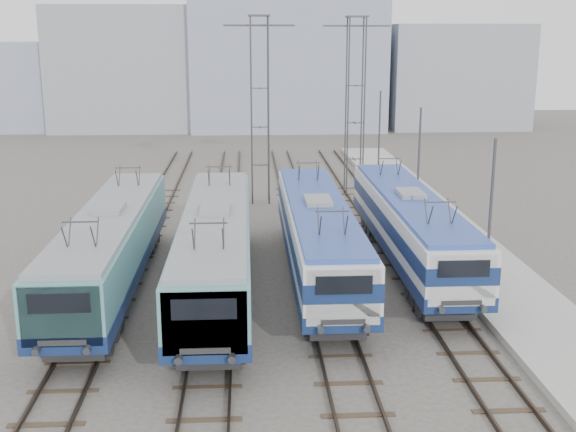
{
  "coord_description": "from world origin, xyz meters",
  "views": [
    {
      "loc": [
        -0.92,
        -24.89,
        10.84
      ],
      "look_at": [
        0.95,
        7.0,
        2.79
      ],
      "focal_mm": 45.0,
      "sensor_mm": 36.0,
      "label": 1
    }
  ],
  "objects_px": {
    "catenary_tower_west": "(260,102)",
    "mast_mid": "(418,171)",
    "locomotive_center_left": "(216,246)",
    "locomotive_center_right": "(318,232)",
    "locomotive_far_left": "(110,244)",
    "catenary_tower_east": "(355,98)",
    "locomotive_far_right": "(410,223)",
    "mast_front": "(489,227)",
    "mast_rear": "(379,140)"
  },
  "relations": [
    {
      "from": "locomotive_center_left",
      "to": "locomotive_center_right",
      "type": "relative_size",
      "value": 1.03
    },
    {
      "from": "locomotive_center_right",
      "to": "catenary_tower_east",
      "type": "xyz_separation_m",
      "value": [
        4.25,
        17.9,
        4.41
      ]
    },
    {
      "from": "locomotive_far_right",
      "to": "mast_rear",
      "type": "height_order",
      "value": "mast_rear"
    },
    {
      "from": "mast_front",
      "to": "locomotive_center_right",
      "type": "bearing_deg",
      "value": 147.12
    },
    {
      "from": "locomotive_far_left",
      "to": "locomotive_far_right",
      "type": "bearing_deg",
      "value": 10.97
    },
    {
      "from": "locomotive_center_left",
      "to": "locomotive_center_right",
      "type": "xyz_separation_m",
      "value": [
        4.5,
        1.88,
        -0.01
      ]
    },
    {
      "from": "locomotive_center_right",
      "to": "locomotive_center_left",
      "type": "bearing_deg",
      "value": -157.33
    },
    {
      "from": "locomotive_far_left",
      "to": "mast_mid",
      "type": "distance_m",
      "value": 17.87
    },
    {
      "from": "locomotive_far_right",
      "to": "mast_mid",
      "type": "bearing_deg",
      "value": 73.98
    },
    {
      "from": "locomotive_far_right",
      "to": "mast_front",
      "type": "xyz_separation_m",
      "value": [
        1.85,
        -5.56,
        1.29
      ]
    },
    {
      "from": "catenary_tower_west",
      "to": "catenary_tower_east",
      "type": "relative_size",
      "value": 1.0
    },
    {
      "from": "catenary_tower_west",
      "to": "mast_mid",
      "type": "distance_m",
      "value": 12.16
    },
    {
      "from": "locomotive_center_right",
      "to": "catenary_tower_west",
      "type": "height_order",
      "value": "catenary_tower_west"
    },
    {
      "from": "catenary_tower_east",
      "to": "mast_rear",
      "type": "height_order",
      "value": "catenary_tower_east"
    },
    {
      "from": "locomotive_far_right",
      "to": "mast_front",
      "type": "distance_m",
      "value": 6.0
    },
    {
      "from": "catenary_tower_west",
      "to": "mast_mid",
      "type": "xyz_separation_m",
      "value": [
        8.6,
        -8.0,
        -3.14
      ]
    },
    {
      "from": "locomotive_far_left",
      "to": "locomotive_center_right",
      "type": "bearing_deg",
      "value": 7.38
    },
    {
      "from": "catenary_tower_east",
      "to": "catenary_tower_west",
      "type": "bearing_deg",
      "value": -162.9
    },
    {
      "from": "locomotive_center_right",
      "to": "mast_mid",
      "type": "bearing_deg",
      "value": 51.19
    },
    {
      "from": "locomotive_center_right",
      "to": "mast_rear",
      "type": "distance_m",
      "value": 20.92
    },
    {
      "from": "catenary_tower_west",
      "to": "mast_front",
      "type": "relative_size",
      "value": 1.71
    },
    {
      "from": "mast_rear",
      "to": "locomotive_far_left",
      "type": "bearing_deg",
      "value": -126.09
    },
    {
      "from": "locomotive_far_left",
      "to": "catenary_tower_east",
      "type": "xyz_separation_m",
      "value": [
        13.25,
        19.06,
        4.44
      ]
    },
    {
      "from": "locomotive_far_right",
      "to": "catenary_tower_east",
      "type": "xyz_separation_m",
      "value": [
        -0.25,
        16.44,
        4.43
      ]
    },
    {
      "from": "locomotive_far_right",
      "to": "catenary_tower_east",
      "type": "relative_size",
      "value": 1.44
    },
    {
      "from": "mast_front",
      "to": "mast_rear",
      "type": "bearing_deg",
      "value": 90.0
    },
    {
      "from": "locomotive_far_left",
      "to": "catenary_tower_east",
      "type": "distance_m",
      "value": 23.64
    },
    {
      "from": "locomotive_far_left",
      "to": "locomotive_center_right",
      "type": "distance_m",
      "value": 9.08
    },
    {
      "from": "locomotive_far_right",
      "to": "catenary_tower_west",
      "type": "distance_m",
      "value": 16.55
    },
    {
      "from": "catenary_tower_west",
      "to": "mast_rear",
      "type": "height_order",
      "value": "catenary_tower_west"
    },
    {
      "from": "mast_mid",
      "to": "mast_rear",
      "type": "relative_size",
      "value": 1.0
    },
    {
      "from": "catenary_tower_east",
      "to": "mast_front",
      "type": "xyz_separation_m",
      "value": [
        2.1,
        -22.0,
        -3.14
      ]
    },
    {
      "from": "locomotive_far_right",
      "to": "locomotive_center_right",
      "type": "bearing_deg",
      "value": -162.14
    },
    {
      "from": "mast_front",
      "to": "locomotive_far_left",
      "type": "bearing_deg",
      "value": 169.16
    },
    {
      "from": "locomotive_center_right",
      "to": "mast_mid",
      "type": "relative_size",
      "value": 2.5
    },
    {
      "from": "locomotive_far_left",
      "to": "catenary_tower_east",
      "type": "bearing_deg",
      "value": 55.2
    },
    {
      "from": "locomotive_center_left",
      "to": "mast_rear",
      "type": "distance_m",
      "value": 24.36
    },
    {
      "from": "locomotive_far_left",
      "to": "mast_rear",
      "type": "xyz_separation_m",
      "value": [
        15.35,
        21.06,
        1.3
      ]
    },
    {
      "from": "locomotive_center_right",
      "to": "catenary_tower_west",
      "type": "relative_size",
      "value": 1.46
    },
    {
      "from": "catenary_tower_west",
      "to": "catenary_tower_east",
      "type": "xyz_separation_m",
      "value": [
        6.5,
        2.0,
        0.0
      ]
    },
    {
      "from": "catenary_tower_east",
      "to": "mast_rear",
      "type": "xyz_separation_m",
      "value": [
        2.1,
        2.0,
        -3.14
      ]
    },
    {
      "from": "locomotive_center_right",
      "to": "catenary_tower_east",
      "type": "bearing_deg",
      "value": 76.64
    },
    {
      "from": "locomotive_far_right",
      "to": "mast_rear",
      "type": "relative_size",
      "value": 2.47
    },
    {
      "from": "locomotive_far_right",
      "to": "catenary_tower_west",
      "type": "xyz_separation_m",
      "value": [
        -6.75,
        14.44,
        4.43
      ]
    },
    {
      "from": "locomotive_far_right",
      "to": "catenary_tower_east",
      "type": "distance_m",
      "value": 17.03
    },
    {
      "from": "locomotive_center_left",
      "to": "mast_rear",
      "type": "height_order",
      "value": "mast_rear"
    },
    {
      "from": "locomotive_center_left",
      "to": "locomotive_center_right",
      "type": "bearing_deg",
      "value": 22.67
    },
    {
      "from": "catenary_tower_east",
      "to": "mast_rear",
      "type": "relative_size",
      "value": 1.71
    },
    {
      "from": "locomotive_far_right",
      "to": "mast_mid",
      "type": "relative_size",
      "value": 2.47
    },
    {
      "from": "mast_mid",
      "to": "mast_rear",
      "type": "height_order",
      "value": "same"
    }
  ]
}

